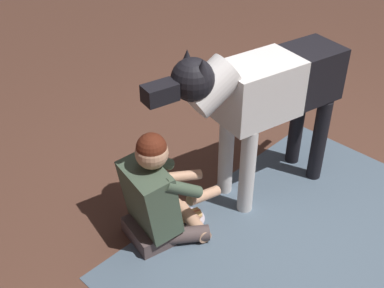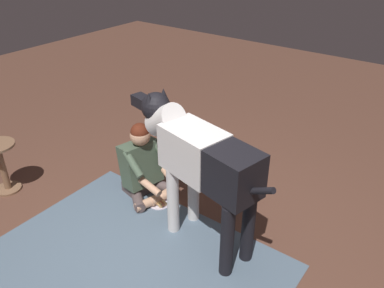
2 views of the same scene
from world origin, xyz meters
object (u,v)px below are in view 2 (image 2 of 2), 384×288
large_dog (198,158)px  hot_dog_on_plate (159,202)px  person_sitting_on_floor (144,166)px  round_side_table (1,164)px

large_dog → hot_dog_on_plate: size_ratio=7.49×
person_sitting_on_floor → round_side_table: (1.26, 0.86, -0.01)m
person_sitting_on_floor → hot_dog_on_plate: bearing=167.5°
large_dog → round_side_table: size_ratio=2.93×
large_dog → round_side_table: large_dog is taller
person_sitting_on_floor → large_dog: size_ratio=0.50×
person_sitting_on_floor → large_dog: bearing=167.5°
person_sitting_on_floor → hot_dog_on_plate: 0.41m
hot_dog_on_plate → round_side_table: size_ratio=0.39×
person_sitting_on_floor → large_dog: 1.00m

